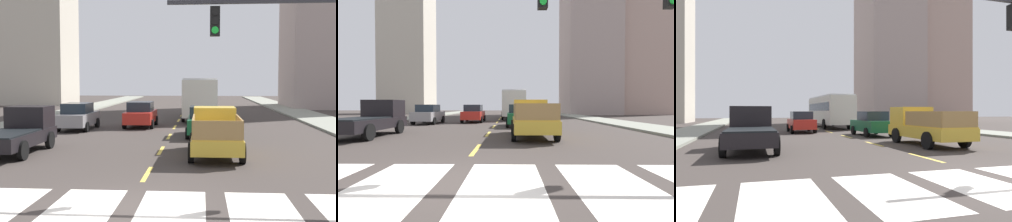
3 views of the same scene
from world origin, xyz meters
The scene contains 22 objects.
ground_plane centered at (0.00, 0.00, 0.00)m, with size 160.00×160.00×0.00m, color #3C3431.
sidewalk_right centered at (11.07, 18.00, 0.07)m, with size 3.41×110.00×0.15m, color gray.
sidewalk_left centered at (-11.07, 18.00, 0.07)m, with size 3.41×110.00×0.15m, color gray.
crosswalk_stripe_3 centered at (-1.11, 0.00, 0.00)m, with size 1.67×3.44×0.01m, color silver.
crosswalk_stripe_4 centered at (1.11, 0.00, 0.00)m, with size 1.67×3.44×0.01m, color silver.
crosswalk_stripe_5 centered at (3.33, 0.00, 0.00)m, with size 1.67×3.44×0.01m, color silver.
lane_dash_0 centered at (0.00, 4.00, 0.00)m, with size 0.16×2.40×0.01m, color #E4C248.
lane_dash_1 centered at (0.00, 9.00, 0.00)m, with size 0.16×2.40×0.01m, color #E4C248.
lane_dash_2 centered at (0.00, 14.00, 0.00)m, with size 0.16×2.40×0.01m, color #E4C248.
lane_dash_3 centered at (0.00, 19.00, 0.00)m, with size 0.16×2.40×0.01m, color #E4C248.
lane_dash_4 centered at (0.00, 24.00, 0.00)m, with size 0.16×2.40×0.01m, color #E4C248.
lane_dash_5 centered at (0.00, 29.00, 0.00)m, with size 0.16×2.40×0.01m, color #E4C248.
lane_dash_6 centered at (0.00, 34.00, 0.00)m, with size 0.16×2.40×0.01m, color #E4C248.
lane_dash_7 centered at (0.00, 39.00, 0.00)m, with size 0.16×2.40×0.01m, color #E4C248.
pickup_stakebed centered at (2.41, 8.12, 0.94)m, with size 2.18×5.20×1.96m.
pickup_dark centered at (-6.20, 8.18, 0.92)m, with size 2.18×5.20×1.96m.
city_bus centered at (1.67, 25.55, 1.95)m, with size 2.72×10.80×3.32m.
sedan_mid centered at (1.97, 14.20, 0.86)m, with size 2.02×4.40×1.72m.
sedan_near_left centered at (-2.32, 19.07, 0.86)m, with size 2.02×4.40×1.72m.
sedan_near_right centered at (-6.10, 17.01, 0.86)m, with size 2.02×4.40×1.72m.
block_mid_left centered at (-20.29, 46.68, 17.95)m, with size 9.46×8.26×35.90m, color #B8AF9E.
block_mid_right centered at (16.21, 42.09, 16.47)m, with size 9.19×9.94×32.94m, color #A4918B.
Camera 2 is at (1.26, -4.97, 1.62)m, focal length 26.19 mm.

